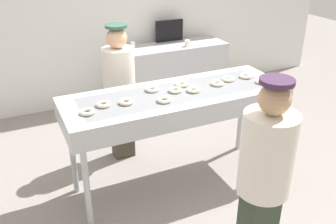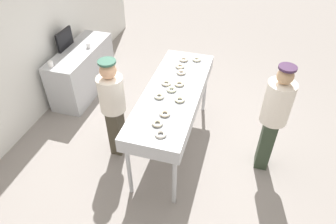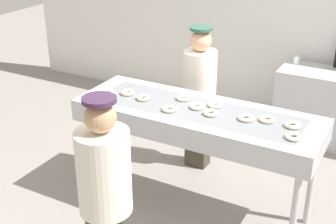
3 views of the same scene
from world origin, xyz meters
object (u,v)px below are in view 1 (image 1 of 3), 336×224
object	(u,v)px
sugar_donut_2	(87,112)
sugar_donut_9	(262,81)
sugar_donut_5	(164,100)
paper_cup_0	(133,45)
sugar_donut_11	(217,83)
worker_baker	(120,85)
prep_counter	(176,72)
sugar_donut_0	(193,90)
sugar_donut_1	(228,79)
sugar_donut_8	(152,89)
paper_cup_1	(187,43)
customer_waiting	(264,178)
fryer_conveyor	(177,102)
sugar_donut_10	(126,102)
sugar_donut_7	(175,90)
menu_display	(169,31)
sugar_donut_4	(245,76)
sugar_donut_6	(182,84)
sugar_donut_3	(103,104)

from	to	relation	value
sugar_donut_2	sugar_donut_9	xyz separation A→B (m)	(1.80, -0.05, 0.00)
sugar_donut_5	paper_cup_0	world-z (taller)	sugar_donut_5
paper_cup_0	sugar_donut_11	bearing A→B (deg)	-86.72
worker_baker	prep_counter	size ratio (longest dim) A/B	1.00
sugar_donut_0	sugar_donut_2	bearing A→B (deg)	-177.34
sugar_donut_1	sugar_donut_8	world-z (taller)	same
prep_counter	sugar_donut_5	bearing A→B (deg)	-118.47
paper_cup_1	sugar_donut_11	bearing A→B (deg)	-108.98
customer_waiting	sugar_donut_1	bearing A→B (deg)	57.73
fryer_conveyor	sugar_donut_9	world-z (taller)	sugar_donut_9
worker_baker	sugar_donut_10	bearing A→B (deg)	65.16
sugar_donut_7	sugar_donut_8	xyz separation A→B (m)	(-0.20, 0.12, 0.00)
sugar_donut_10	sugar_donut_11	world-z (taller)	same
sugar_donut_1	menu_display	xyz separation A→B (m)	(0.36, 2.22, -0.02)
sugar_donut_8	sugar_donut_4	bearing A→B (deg)	-4.43
sugar_donut_2	sugar_donut_5	xyz separation A→B (m)	(0.70, -0.05, 0.00)
sugar_donut_7	sugar_donut_11	xyz separation A→B (m)	(0.47, -0.02, 0.00)
sugar_donut_7	sugar_donut_9	bearing A→B (deg)	-10.16
sugar_donut_2	menu_display	xyz separation A→B (m)	(1.89, 2.38, -0.02)
sugar_donut_5	sugar_donut_8	distance (m)	0.28
sugar_donut_5	sugar_donut_8	xyz separation A→B (m)	(-0.00, 0.28, 0.00)
sugar_donut_1	sugar_donut_0	bearing A→B (deg)	-166.84
sugar_donut_1	prep_counter	bearing A→B (deg)	79.61
fryer_conveyor	sugar_donut_4	size ratio (longest dim) A/B	16.72
sugar_donut_7	menu_display	bearing A→B (deg)	66.25
sugar_donut_4	sugar_donut_10	world-z (taller)	same
sugar_donut_0	worker_baker	distance (m)	0.97
prep_counter	sugar_donut_8	bearing A→B (deg)	-121.95
fryer_conveyor	sugar_donut_1	xyz separation A→B (m)	(0.62, 0.06, 0.12)
sugar_donut_8	customer_waiting	distance (m)	1.52
fryer_conveyor	sugar_donut_6	world-z (taller)	sugar_donut_6
prep_counter	menu_display	distance (m)	0.66
sugar_donut_4	sugar_donut_0	bearing A→B (deg)	-171.40
sugar_donut_6	prep_counter	xyz separation A→B (m)	(0.87, 1.91, -0.63)
sugar_donut_1	worker_baker	distance (m)	1.21
sugar_donut_3	sugar_donut_9	bearing A→B (deg)	-4.82
worker_baker	menu_display	world-z (taller)	worker_baker
menu_display	sugar_donut_8	bearing A→B (deg)	-119.03
sugar_donut_6	sugar_donut_3	bearing A→B (deg)	-170.83
sugar_donut_7	worker_baker	xyz separation A→B (m)	(-0.33, 0.75, -0.17)
sugar_donut_7	customer_waiting	distance (m)	1.40
prep_counter	menu_display	size ratio (longest dim) A/B	3.47
prep_counter	sugar_donut_0	bearing A→B (deg)	-111.68
paper_cup_1	sugar_donut_1	bearing A→B (deg)	-104.85
sugar_donut_2	paper_cup_1	world-z (taller)	sugar_donut_2
paper_cup_1	fryer_conveyor	bearing A→B (deg)	-120.33
sugar_donut_0	sugar_donut_7	distance (m)	0.18
sugar_donut_9	customer_waiting	bearing A→B (deg)	-126.79
sugar_donut_4	paper_cup_0	distance (m)	2.19
paper_cup_1	menu_display	xyz separation A→B (m)	(-0.12, 0.39, 0.12)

